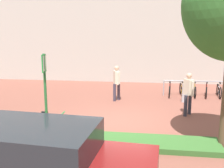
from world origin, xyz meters
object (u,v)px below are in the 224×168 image
object	(u,v)px
parking_sign_post	(45,85)
person_shirt_white	(188,91)
bike_rack_cluster	(194,90)
bollard_steel	(184,93)
bike_at_sign	(51,127)
car_maroon_wagon	(41,165)
person_shirt_blue	(117,81)

from	to	relation	value
parking_sign_post	person_shirt_white	size ratio (longest dim) A/B	1.55
bike_rack_cluster	bollard_steel	distance (m)	1.51
parking_sign_post	bike_at_sign	size ratio (longest dim) A/B	1.59
bike_at_sign	car_maroon_wagon	bearing A→B (deg)	-72.28
bike_at_sign	person_shirt_white	distance (m)	5.52
parking_sign_post	bike_at_sign	distance (m)	1.39
bollard_steel	car_maroon_wagon	xyz separation A→B (m)	(-3.70, -8.14, 0.31)
parking_sign_post	bollard_steel	size ratio (longest dim) A/B	2.96
bike_rack_cluster	bollard_steel	size ratio (longest dim) A/B	3.56
parking_sign_post	person_shirt_blue	distance (m)	5.42
person_shirt_white	person_shirt_blue	bearing A→B (deg)	147.84
bike_rack_cluster	person_shirt_blue	xyz separation A→B (m)	(-3.92, -1.44, 0.64)
parking_sign_post	car_maroon_wagon	xyz separation A→B (m)	(1.03, -2.89, -0.97)
car_maroon_wagon	person_shirt_blue	bearing A→B (deg)	86.48
person_shirt_white	bollard_steel	bearing A→B (deg)	87.23
person_shirt_white	parking_sign_post	bearing A→B (deg)	-145.52
parking_sign_post	car_maroon_wagon	distance (m)	3.22
person_shirt_blue	car_maroon_wagon	size ratio (longest dim) A/B	0.39
bike_at_sign	parking_sign_post	bearing A→B (deg)	-108.55
person_shirt_blue	car_maroon_wagon	bearing A→B (deg)	-93.52
parking_sign_post	bollard_steel	xyz separation A→B (m)	(4.74, 5.25, -1.28)
bollard_steel	car_maroon_wagon	size ratio (longest dim) A/B	0.20
bollard_steel	person_shirt_blue	xyz separation A→B (m)	(-3.21, -0.11, 0.53)
person_shirt_blue	car_maroon_wagon	xyz separation A→B (m)	(-0.49, -8.03, -0.23)
bike_at_sign	person_shirt_blue	bearing A→B (deg)	73.52
bike_at_sign	car_maroon_wagon	xyz separation A→B (m)	(0.98, -3.06, 0.41)
person_shirt_white	person_shirt_blue	xyz separation A→B (m)	(-3.11, 1.96, 0.00)
car_maroon_wagon	person_shirt_white	bearing A→B (deg)	59.30
bike_at_sign	person_shirt_white	bearing A→B (deg)	33.34
car_maroon_wagon	bollard_steel	bearing A→B (deg)	65.53
parking_sign_post	bike_rack_cluster	world-z (taller)	parking_sign_post
bollard_steel	person_shirt_white	xyz separation A→B (m)	(-0.10, -2.07, 0.53)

